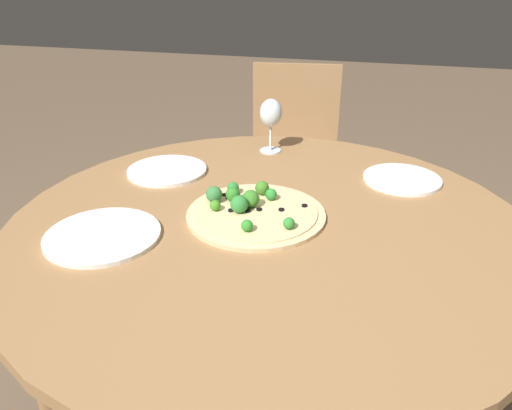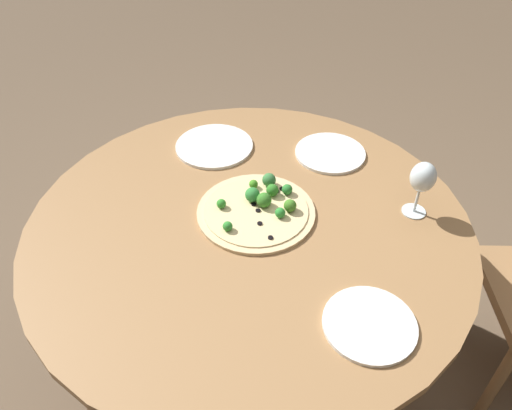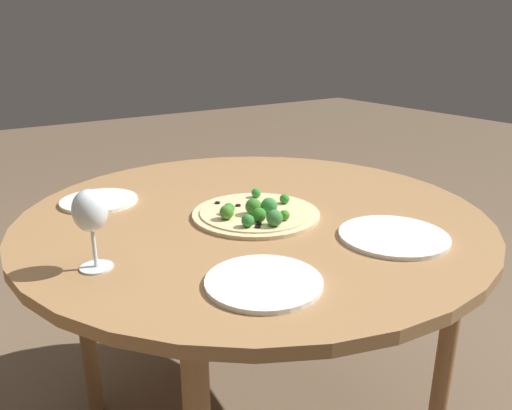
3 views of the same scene
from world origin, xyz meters
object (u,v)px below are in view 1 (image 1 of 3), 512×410
Objects in this scene: wine_glass at (271,115)px; plate_far at (103,235)px; plate_near at (402,179)px; pizza at (253,210)px; plate_side at (167,170)px; chair at (293,162)px.

wine_glass reaches higher than plate_far.
plate_near is at bearing 161.62° from wine_glass.
plate_side is at bearing -32.19° from pizza.
plate_near is 0.66m from plate_side.
plate_far is at bearing 37.27° from plate_near.
plate_near is (-0.40, 0.13, -0.11)m from wine_glass.
pizza is at bearing 40.92° from plate_near.
chair is 4.17× the size of plate_near.
plate_near and plate_side have the same top height.
chair reaches higher than plate_side.
plate_far is (0.29, 0.19, -0.01)m from pizza.
pizza is at bearing 147.81° from plate_side.
wine_glass is 0.36m from plate_side.
wine_glass is (0.06, -0.43, 0.11)m from pizza.
wine_glass is 0.67m from plate_far.
plate_far is at bearing 69.30° from wine_glass.
wine_glass is at bearing -18.38° from plate_near.
plate_far is (0.21, 1.19, 0.26)m from chair.
plate_near is (-0.35, -0.30, -0.01)m from pizza.
plate_near is 0.94× the size of plate_side.
pizza is at bearing -92.33° from chair.
plate_near is at bearing -170.69° from plate_side.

